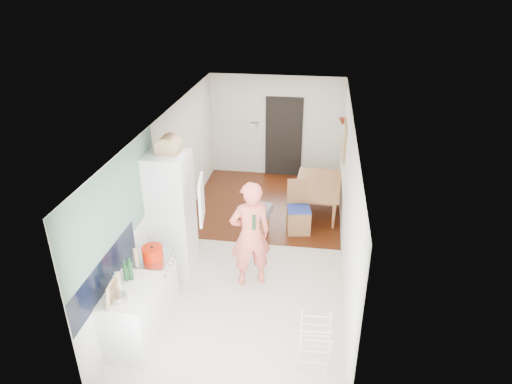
% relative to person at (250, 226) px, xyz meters
% --- Properties ---
extents(room_shell, '(3.20, 7.00, 2.50)m').
position_rel_person_xyz_m(room_shell, '(-0.08, 0.96, 0.16)').
color(room_shell, silver).
rests_on(room_shell, ground).
extents(floor, '(3.20, 7.00, 0.01)m').
position_rel_person_xyz_m(floor, '(-0.08, 0.96, -1.09)').
color(floor, beige).
rests_on(floor, ground).
extents(wood_floor_overlay, '(3.20, 3.30, 0.01)m').
position_rel_person_xyz_m(wood_floor_overlay, '(-0.08, 2.81, -1.08)').
color(wood_floor_overlay, '#4F1A0A').
rests_on(wood_floor_overlay, room_shell).
extents(sage_wall_panel, '(0.02, 3.00, 1.30)m').
position_rel_person_xyz_m(sage_wall_panel, '(-1.67, -1.04, 0.76)').
color(sage_wall_panel, slate).
rests_on(sage_wall_panel, room_shell).
extents(tile_splashback, '(0.02, 1.90, 0.50)m').
position_rel_person_xyz_m(tile_splashback, '(-1.66, -1.59, 0.06)').
color(tile_splashback, black).
rests_on(tile_splashback, room_shell).
extents(doorway_recess, '(0.90, 0.04, 2.00)m').
position_rel_person_xyz_m(doorway_recess, '(0.12, 4.44, -0.09)').
color(doorway_recess, black).
rests_on(doorway_recess, room_shell).
extents(base_cabinet, '(0.60, 0.90, 0.86)m').
position_rel_person_xyz_m(base_cabinet, '(-1.38, -1.59, -0.66)').
color(base_cabinet, silver).
rests_on(base_cabinet, room_shell).
extents(worktop, '(0.62, 0.92, 0.06)m').
position_rel_person_xyz_m(worktop, '(-1.38, -1.59, -0.20)').
color(worktop, '#EFE8CE').
rests_on(worktop, room_shell).
extents(range_cooker, '(0.60, 0.60, 0.88)m').
position_rel_person_xyz_m(range_cooker, '(-1.38, -0.84, -0.65)').
color(range_cooker, silver).
rests_on(range_cooker, room_shell).
extents(cooker_top, '(0.60, 0.60, 0.04)m').
position_rel_person_xyz_m(cooker_top, '(-1.38, -0.84, -0.19)').
color(cooker_top, '#B3B3B5').
rests_on(cooker_top, room_shell).
extents(fridge_housing, '(0.66, 0.66, 2.15)m').
position_rel_person_xyz_m(fridge_housing, '(-1.35, 0.18, -0.01)').
color(fridge_housing, silver).
rests_on(fridge_housing, room_shell).
extents(fridge_door, '(0.14, 0.56, 0.70)m').
position_rel_person_xyz_m(fridge_door, '(-0.74, -0.12, 0.46)').
color(fridge_door, silver).
rests_on(fridge_door, room_shell).
extents(fridge_interior, '(0.02, 0.52, 0.66)m').
position_rel_person_xyz_m(fridge_interior, '(-1.04, 0.18, 0.46)').
color(fridge_interior, white).
rests_on(fridge_interior, room_shell).
extents(pinboard, '(0.03, 0.90, 0.70)m').
position_rel_person_xyz_m(pinboard, '(1.50, 2.86, 0.46)').
color(pinboard, tan).
rests_on(pinboard, room_shell).
extents(pinboard_frame, '(0.00, 0.94, 0.74)m').
position_rel_person_xyz_m(pinboard_frame, '(1.49, 2.86, 0.46)').
color(pinboard_frame, brown).
rests_on(pinboard_frame, room_shell).
extents(wall_sconce, '(0.18, 0.18, 0.16)m').
position_rel_person_xyz_m(wall_sconce, '(1.46, 3.51, 0.66)').
color(wall_sconce, maroon).
rests_on(wall_sconce, room_shell).
extents(person, '(0.94, 0.79, 2.17)m').
position_rel_person_xyz_m(person, '(0.00, 0.00, 0.00)').
color(person, '#F36A57').
rests_on(person, floor).
extents(dining_table, '(0.88, 1.49, 0.51)m').
position_rel_person_xyz_m(dining_table, '(1.06, 2.73, -0.83)').
color(dining_table, brown).
rests_on(dining_table, floor).
extents(dining_chair, '(0.51, 0.51, 1.05)m').
position_rel_person_xyz_m(dining_chair, '(0.68, 1.74, -0.56)').
color(dining_chair, brown).
rests_on(dining_chair, floor).
extents(stool, '(0.39, 0.39, 0.41)m').
position_rel_person_xyz_m(stool, '(-0.09, 1.59, -0.88)').
color(stool, brown).
rests_on(stool, floor).
extents(grey_drape, '(0.51, 0.51, 0.19)m').
position_rel_person_xyz_m(grey_drape, '(-0.08, 1.57, -0.58)').
color(grey_drape, gray).
rests_on(grey_drape, stool).
extents(drying_rack, '(0.42, 0.38, 0.77)m').
position_rel_person_xyz_m(drying_rack, '(1.10, -1.69, -0.70)').
color(drying_rack, silver).
rests_on(drying_rack, floor).
extents(bread_bin, '(0.38, 0.36, 0.19)m').
position_rel_person_xyz_m(bread_bin, '(-1.32, 0.26, 1.16)').
color(bread_bin, tan).
rests_on(bread_bin, fridge_housing).
extents(red_casserole, '(0.33, 0.33, 0.18)m').
position_rel_person_xyz_m(red_casserole, '(-1.31, -0.84, -0.08)').
color(red_casserole, red).
rests_on(red_casserole, cooker_top).
extents(steel_pan, '(0.23, 0.23, 0.10)m').
position_rel_person_xyz_m(steel_pan, '(-1.40, -1.83, -0.12)').
color(steel_pan, '#B3B3B5').
rests_on(steel_pan, worktop).
extents(held_bottle, '(0.06, 0.06, 0.26)m').
position_rel_person_xyz_m(held_bottle, '(0.08, -0.11, 0.14)').
color(held_bottle, '#143E1C').
rests_on(held_bottle, person).
extents(bottle_a, '(0.08, 0.08, 0.28)m').
position_rel_person_xyz_m(bottle_a, '(-1.43, -1.37, -0.03)').
color(bottle_a, '#143E1C').
rests_on(bottle_a, worktop).
extents(bottle_b, '(0.07, 0.07, 0.26)m').
position_rel_person_xyz_m(bottle_b, '(-1.48, -1.41, -0.04)').
color(bottle_b, '#143E1C').
rests_on(bottle_b, worktop).
extents(bottle_c, '(0.09, 0.09, 0.21)m').
position_rel_person_xyz_m(bottle_c, '(-1.52, -1.60, -0.06)').
color(bottle_c, silver).
rests_on(bottle_c, worktop).
extents(pepper_mill_front, '(0.06, 0.06, 0.21)m').
position_rel_person_xyz_m(pepper_mill_front, '(-1.48, -1.06, -0.06)').
color(pepper_mill_front, tan).
rests_on(pepper_mill_front, worktop).
extents(pepper_mill_back, '(0.08, 0.08, 0.23)m').
position_rel_person_xyz_m(pepper_mill_back, '(-1.47, -1.06, -0.05)').
color(pepper_mill_back, tan).
rests_on(pepper_mill_back, worktop).
extents(chopping_boards, '(0.10, 0.26, 0.35)m').
position_rel_person_xyz_m(chopping_boards, '(-1.46, -1.85, 0.01)').
color(chopping_boards, tan).
rests_on(chopping_boards, worktop).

